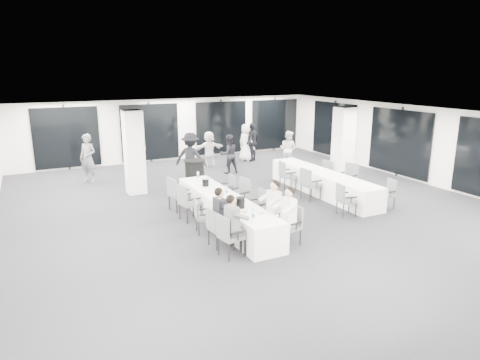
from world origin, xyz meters
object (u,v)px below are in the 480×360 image
object	(u,v)px
standing_guest_a	(139,152)
standing_guest_d	(253,140)
chair_main_right_far	(228,187)
chair_main_right_mid	(259,205)
standing_guest_f	(209,147)
standing_guest_g	(88,155)
chair_main_left_near	(228,233)
chair_side_right_near	(388,192)
standing_guest_b	(229,151)
chair_main_left_far	(176,192)
chair_side_right_mid	(349,176)
chair_main_left_mid	(201,215)
chair_main_right_second	(277,214)
chair_side_left_far	(286,174)
ice_bucket_near	(240,203)
standing_guest_c	(191,154)
banquet_table_main	(225,210)
chair_side_left_mid	(309,182)
banquet_table_side	(322,183)
chair_main_right_fourth	(241,193)
chair_main_left_fourth	(187,200)
standing_guest_e	(246,140)
ice_bucket_far	(206,182)
chair_main_right_near	(291,223)
cocktail_table	(195,175)
chair_main_left_second	(217,226)

from	to	relation	value
standing_guest_a	standing_guest_d	world-z (taller)	standing_guest_a
chair_main_right_far	chair_main_right_mid	bearing A→B (deg)	-175.42
standing_guest_f	standing_guest_g	distance (m)	5.02
chair_main_left_near	standing_guest_d	distance (m)	10.47
chair_side_right_near	standing_guest_b	distance (m)	6.66
chair_main_left_far	chair_side_right_mid	distance (m)	5.87
chair_main_left_far	chair_side_right_near	bearing A→B (deg)	53.18
chair_main_left_mid	chair_main_right_second	size ratio (longest dim) A/B	0.88
standing_guest_b	chair_main_left_mid	bearing A→B (deg)	59.37
chair_main_left_near	standing_guest_a	size ratio (longest dim) A/B	0.50
chair_side_left_far	ice_bucket_near	xyz separation A→B (m)	(-3.34, -3.15, 0.31)
chair_main_right_second	standing_guest_c	distance (m)	6.00
standing_guest_b	banquet_table_main	bearing A→B (deg)	64.53
chair_main_left_mid	standing_guest_b	world-z (taller)	standing_guest_b
chair_main_left_mid	chair_side_left_mid	xyz separation A→B (m)	(4.12, 1.14, 0.10)
chair_side_left_far	standing_guest_a	bearing A→B (deg)	-124.12
chair_main_left_mid	chair_side_left_far	bearing A→B (deg)	132.44
chair_side_left_far	banquet_table_side	bearing A→B (deg)	50.64
chair_main_left_mid	ice_bucket_near	size ratio (longest dim) A/B	3.27
banquet_table_main	chair_main_right_mid	xyz separation A→B (m)	(0.83, -0.39, 0.16)
chair_main_left_mid	chair_main_left_far	world-z (taller)	chair_main_left_far
ice_bucket_near	standing_guest_f	bearing A→B (deg)	73.05
chair_main_right_fourth	standing_guest_a	xyz separation A→B (m)	(-1.66, 5.47, 0.42)
standing_guest_d	standing_guest_g	world-z (taller)	standing_guest_g
banquet_table_main	standing_guest_a	world-z (taller)	standing_guest_a
chair_main_left_fourth	chair_side_right_mid	size ratio (longest dim) A/B	1.01
chair_side_right_near	chair_side_left_far	bearing A→B (deg)	35.94
chair_main_right_far	chair_main_left_near	bearing A→B (deg)	159.66
banquet_table_main	chair_main_right_fourth	xyz separation A→B (m)	(0.84, 0.70, 0.20)
chair_main_left_fourth	ice_bucket_near	world-z (taller)	chair_main_left_fourth
chair_main_left_fourth	standing_guest_a	world-z (taller)	standing_guest_a
chair_main_left_far	standing_guest_e	world-z (taller)	standing_guest_e
chair_main_left_mid	chair_side_right_mid	size ratio (longest dim) A/B	0.84
standing_guest_a	standing_guest_f	distance (m)	3.19
chair_side_left_mid	ice_bucket_far	xyz separation A→B (m)	(-3.34, 0.50, 0.27)
chair_main_right_far	standing_guest_a	distance (m)	4.87
chair_main_right_mid	chair_main_left_fourth	bearing A→B (deg)	55.28
chair_main_right_near	standing_guest_c	bearing A→B (deg)	-11.32
banquet_table_main	chair_main_left_mid	distance (m)	0.90
cocktail_table	standing_guest_a	bearing A→B (deg)	116.49
chair_main_left_near	chair_side_right_near	bearing A→B (deg)	91.59
banquet_table_main	standing_guest_c	world-z (taller)	standing_guest_c
banquet_table_main	chair_main_left_second	size ratio (longest dim) A/B	5.43
chair_side_left_far	chair_side_right_mid	size ratio (longest dim) A/B	0.99
ice_bucket_far	cocktail_table	bearing A→B (deg)	77.33
chair_main_left_far	chair_side_right_near	distance (m)	6.35
banquet_table_main	standing_guest_d	distance (m)	8.36
chair_main_left_second	standing_guest_a	size ratio (longest dim) A/B	0.46
chair_side_left_mid	standing_guest_g	world-z (taller)	standing_guest_g
standing_guest_b	standing_guest_d	distance (m)	2.64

